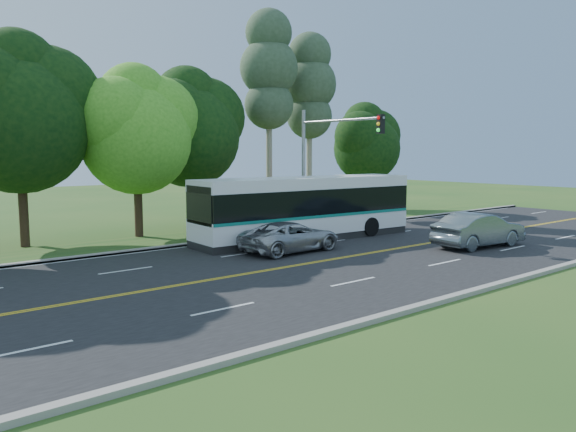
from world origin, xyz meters
TOP-DOWN VIEW (x-y plane):
  - ground at (0.00, 0.00)m, footprint 120.00×120.00m
  - road at (0.00, 0.00)m, footprint 60.00×14.00m
  - curb_north at (0.00, 7.15)m, footprint 60.00×0.30m
  - curb_south at (0.00, -7.15)m, footprint 60.00×0.30m
  - grass_verge at (0.00, 9.00)m, footprint 60.00×4.00m
  - lane_markings at (-0.09, 0.00)m, footprint 57.60×13.82m
  - tree_row at (-5.15, 12.13)m, footprint 44.70×9.10m
  - bougainvillea_hedge at (7.18, 8.15)m, footprint 9.50×2.25m
  - traffic_signal at (6.49, 5.40)m, footprint 0.42×6.10m
  - transit_bus at (4.62, 4.94)m, footprint 12.70×3.42m
  - sedan at (9.58, -2.21)m, footprint 5.21×2.26m
  - suv at (1.68, 2.65)m, footprint 5.10×2.52m

SIDE VIEW (x-z plane):
  - ground at x=0.00m, z-range 0.00..0.00m
  - road at x=0.00m, z-range 0.00..0.02m
  - lane_markings at x=-0.09m, z-range 0.02..0.02m
  - grass_verge at x=0.00m, z-range 0.00..0.10m
  - curb_north at x=0.00m, z-range 0.00..0.15m
  - curb_south at x=0.00m, z-range 0.00..0.15m
  - suv at x=1.68m, z-range 0.02..1.41m
  - bougainvillea_hedge at x=7.18m, z-range -0.03..1.47m
  - sedan at x=9.58m, z-range 0.02..1.69m
  - transit_bus at x=4.62m, z-range 0.00..3.29m
  - traffic_signal at x=6.49m, z-range 1.17..8.17m
  - tree_row at x=-5.15m, z-range -0.19..13.65m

